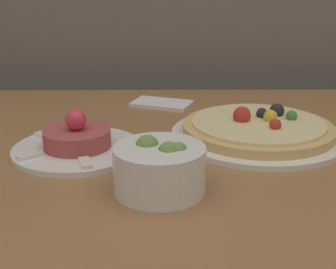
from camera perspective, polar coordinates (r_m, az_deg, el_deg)
dining_table at (r=0.87m, az=3.01°, el=-7.43°), size 1.39×0.79×0.78m
pizza_plate at (r=0.86m, az=10.90°, el=0.57°), size 0.31×0.31×0.06m
tartare_plate at (r=0.79m, az=-10.99°, el=-1.05°), size 0.22×0.22×0.08m
small_bowl at (r=0.64m, az=-1.03°, el=-4.08°), size 0.13×0.13×0.08m
napkin at (r=1.06m, az=-0.76°, el=3.80°), size 0.15×0.12×0.01m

